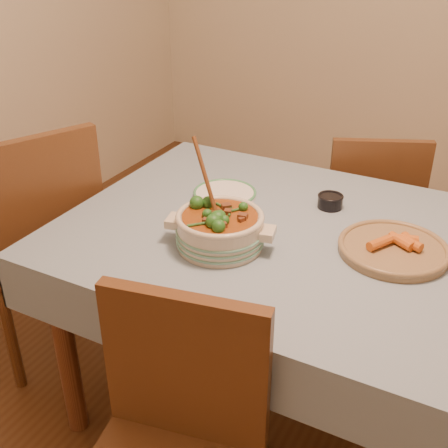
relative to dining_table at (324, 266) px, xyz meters
name	(u,v)px	position (x,y,z in m)	size (l,w,h in m)	color
floor	(308,416)	(0.00, 0.00, -0.66)	(4.50, 4.50, 0.00)	#4B2A15
dining_table	(324,266)	(0.00, 0.00, 0.00)	(1.68, 1.08, 0.76)	brown
stew_casserole	(220,227)	(-0.28, -0.18, 0.16)	(0.34, 0.30, 0.31)	beige
white_plate	(225,193)	(-0.42, 0.13, 0.10)	(0.29, 0.29, 0.02)	white
condiment_bowl	(330,200)	(-0.06, 0.22, 0.12)	(0.11, 0.11, 0.05)	black
fried_plate	(394,247)	(0.20, 0.02, 0.11)	(0.41, 0.41, 0.05)	olive
chair_far	(369,211)	(-0.04, 0.79, -0.18)	(0.52, 0.52, 0.86)	#59321B
chair_left	(36,236)	(-1.09, -0.15, -0.10)	(0.61, 0.61, 0.99)	#59321B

